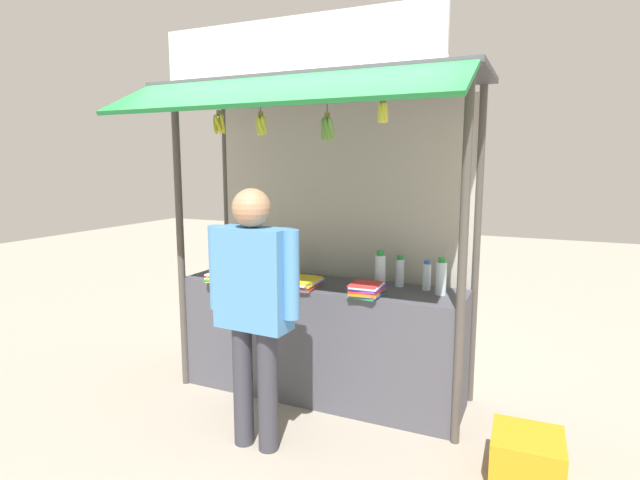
# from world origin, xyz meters

# --- Properties ---
(ground_plane) EXTENTS (20.00, 20.00, 0.00)m
(ground_plane) POSITION_xyz_m (0.00, 0.00, 0.00)
(ground_plane) COLOR #9E9384
(stall_counter) EXTENTS (2.26, 0.58, 0.92)m
(stall_counter) POSITION_xyz_m (0.00, 0.00, 0.46)
(stall_counter) COLOR #4C4C56
(stall_counter) RESTS_ON ground
(stall_structure) EXTENTS (2.46, 1.41, 2.82)m
(stall_structure) POSITION_xyz_m (0.00, 0.09, 1.68)
(stall_structure) COLOR #4C4742
(stall_structure) RESTS_ON ground
(water_bottle_right) EXTENTS (0.08, 0.08, 0.28)m
(water_bottle_right) POSITION_xyz_m (-0.87, 0.08, 1.06)
(water_bottle_right) COLOR silver
(water_bottle_right) RESTS_ON stall_counter
(water_bottle_back_left) EXTENTS (0.08, 0.08, 0.27)m
(water_bottle_back_left) POSITION_xyz_m (0.94, 0.05, 1.05)
(water_bottle_back_left) COLOR silver
(water_bottle_back_left) RESTS_ON stall_counter
(water_bottle_far_right) EXTENTS (0.06, 0.06, 0.23)m
(water_bottle_far_right) POSITION_xyz_m (0.81, 0.15, 1.03)
(water_bottle_far_right) COLOR silver
(water_bottle_far_right) RESTS_ON stall_counter
(water_bottle_back_right) EXTENTS (0.08, 0.08, 0.28)m
(water_bottle_back_right) POSITION_xyz_m (-0.30, 0.08, 1.05)
(water_bottle_back_right) COLOR silver
(water_bottle_back_right) RESTS_ON stall_counter
(water_bottle_front_right) EXTENTS (0.08, 0.08, 0.29)m
(water_bottle_front_right) POSITION_xyz_m (0.48, 0.05, 1.06)
(water_bottle_front_right) COLOR silver
(water_bottle_front_right) RESTS_ON stall_counter
(water_bottle_mid_right) EXTENTS (0.07, 0.07, 0.24)m
(water_bottle_mid_right) POSITION_xyz_m (0.60, 0.17, 1.04)
(water_bottle_mid_right) COLOR silver
(water_bottle_mid_right) RESTS_ON stall_counter
(magazine_stack_mid_left) EXTENTS (0.21, 0.26, 0.08)m
(magazine_stack_mid_left) POSITION_xyz_m (-0.49, -0.19, 0.96)
(magazine_stack_mid_left) COLOR purple
(magazine_stack_mid_left) RESTS_ON stall_counter
(magazine_stack_center) EXTENTS (0.27, 0.32, 0.07)m
(magazine_stack_center) POSITION_xyz_m (-0.08, -0.18, 0.96)
(magazine_stack_center) COLOR white
(magazine_stack_center) RESTS_ON stall_counter
(magazine_stack_left) EXTENTS (0.23, 0.27, 0.09)m
(magazine_stack_left) POSITION_xyz_m (0.46, -0.21, 0.97)
(magazine_stack_left) COLOR green
(magazine_stack_left) RESTS_ON stall_counter
(magazine_stack_front_left) EXTENTS (0.20, 0.30, 0.07)m
(magazine_stack_front_left) POSITION_xyz_m (-0.77, -0.21, 0.96)
(magazine_stack_front_left) COLOR yellow
(magazine_stack_front_left) RESTS_ON stall_counter
(banana_bunch_inner_left) EXTENTS (0.08, 0.09, 0.28)m
(banana_bunch_inner_left) POSITION_xyz_m (-0.28, -0.39, 2.14)
(banana_bunch_inner_left) COLOR #332D23
(banana_bunch_inner_right) EXTENTS (0.10, 0.10, 0.26)m
(banana_bunch_inner_right) POSITION_xyz_m (-0.64, -0.39, 2.16)
(banana_bunch_inner_right) COLOR #332D23
(banana_bunch_rightmost) EXTENTS (0.11, 0.11, 0.33)m
(banana_bunch_rightmost) POSITION_xyz_m (0.23, -0.39, 2.10)
(banana_bunch_rightmost) COLOR #332D23
(banana_bunch_leftmost) EXTENTS (0.09, 0.09, 0.22)m
(banana_bunch_leftmost) POSITION_xyz_m (0.61, -0.39, 2.19)
(banana_bunch_leftmost) COLOR #332D23
(vendor_person) EXTENTS (0.65, 0.25, 1.72)m
(vendor_person) POSITION_xyz_m (-0.07, -0.88, 1.03)
(vendor_person) COLOR #383842
(vendor_person) RESTS_ON ground
(plastic_crate) EXTENTS (0.42, 0.42, 0.28)m
(plastic_crate) POSITION_xyz_m (1.59, -0.53, 0.14)
(plastic_crate) COLOR orange
(plastic_crate) RESTS_ON ground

